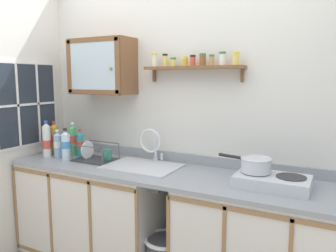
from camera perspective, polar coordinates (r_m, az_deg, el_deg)
name	(u,v)px	position (r m, az deg, el deg)	size (l,w,h in m)	color
back_wall	(185,120)	(2.78, 2.98, 0.98)	(3.32, 0.07, 2.53)	silver
lower_cabinet_run	(96,212)	(3.09, -12.28, -14.34)	(1.30, 0.64, 0.89)	black
lower_cabinet_run_right	(265,252)	(2.50, 16.42, -20.15)	(1.18, 0.64, 0.89)	black
countertop	(166,173)	(2.56, -0.28, -8.14)	(2.68, 0.66, 0.03)	gray
backsplash	(183,158)	(2.81, 2.64, -5.52)	(2.68, 0.02, 0.08)	gray
sink	(143,169)	(2.71, -4.27, -7.36)	(0.58, 0.46, 0.42)	silver
hot_plate_stove	(272,181)	(2.29, 17.49, -9.07)	(0.47, 0.29, 0.08)	silver
saucepan	(255,164)	(2.31, 14.82, -6.39)	(0.38, 0.21, 0.10)	silver
bottle_water_clear_0	(66,145)	(3.02, -17.19, -3.15)	(0.08, 0.08, 0.28)	silver
bottle_juice_amber_1	(54,139)	(3.27, -18.96, -2.08)	(0.08, 0.08, 0.31)	gold
bottle_water_blue_2	(58,144)	(3.14, -18.40, -3.02)	(0.08, 0.08, 0.25)	#8CB7E0
bottle_opaque_white_3	(47,141)	(3.19, -20.16, -2.40)	(0.07, 0.07, 0.33)	white
bottle_detergent_teal_4	(80,144)	(3.09, -14.89, -3.04)	(0.06, 0.06, 0.26)	teal
bottle_soda_green_5	(73,140)	(3.17, -16.06, -2.30)	(0.07, 0.07, 0.31)	#4CB266
dish_rack	(94,158)	(2.95, -12.54, -5.35)	(0.36, 0.25, 0.17)	#333338
mug	(107,155)	(2.89, -10.46, -4.98)	(0.08, 0.11, 0.11)	#337259
wall_cabinet	(102,67)	(3.02, -11.26, 9.99)	(0.58, 0.29, 0.48)	brown
spice_shelf	(194,65)	(2.63, 4.43, 10.41)	(0.82, 0.14, 0.23)	brown
window	(27,104)	(3.25, -23.04, 3.44)	(0.03, 0.65, 0.76)	#262D38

